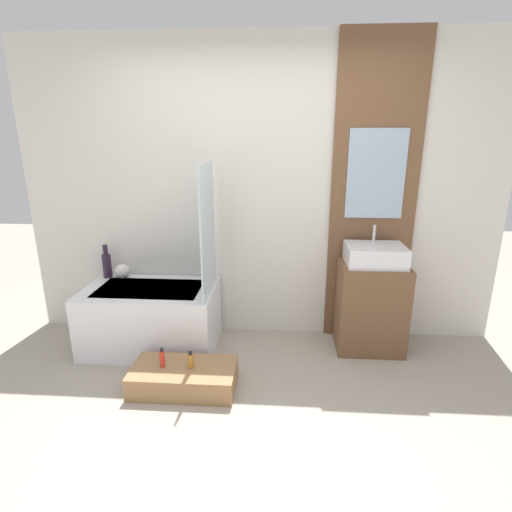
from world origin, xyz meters
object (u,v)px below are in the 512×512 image
Objects in this scene: vase_tall_dark at (107,264)px; vase_round_light at (122,271)px; bathtub at (152,317)px; sink at (375,255)px; bottle_soap_primary at (162,358)px; wooden_step_bench at (184,378)px; bottle_soap_secondary at (191,360)px.

vase_round_light is at bearing -10.72° from vase_tall_dark.
sink reaches higher than bathtub.
bottle_soap_primary is at bearing -54.40° from vase_round_light.
vase_round_light is 1.08m from bottle_soap_primary.
vase_tall_dark is (-0.47, 0.25, 0.39)m from bathtub.
bathtub is at bearing 125.14° from wooden_step_bench.
wooden_step_bench is at bearing -154.33° from sink.
bathtub is at bearing 114.24° from bottle_soap_primary.
bathtub is 0.76m from wooden_step_bench.
vase_tall_dark is at bearing 151.74° from bathtub.
wooden_step_bench is 5.60× the size of vase_round_light.
bottle_soap_secondary is (0.48, -0.60, -0.04)m from bathtub.
bottle_soap_secondary is at bearing -153.44° from sink.
vase_round_light is (-0.74, 0.82, 0.53)m from wooden_step_bench.
bathtub is at bearing -176.77° from sink.
bottle_soap_secondary is at bearing -51.38° from bathtub.
sink is at bearing 26.56° from bottle_soap_secondary.
vase_round_light is 1.21m from bottle_soap_secondary.
bottle_soap_primary reaches higher than wooden_step_bench.
bottle_soap_primary is at bearing -49.04° from vase_tall_dark.
bottle_soap_primary is at bearing 180.00° from wooden_step_bench.
bottle_soap_secondary is at bearing -0.00° from bottle_soap_primary.
sink reaches higher than vase_tall_dark.
bathtub is 2.35× the size of sink.
vase_tall_dark is 1.21m from bottle_soap_primary.
wooden_step_bench is 5.04× the size of bottle_soap_primary.
bathtub is 3.67× the size of vase_tall_dark.
vase_round_light reaches higher than wooden_step_bench.
bottle_soap_primary is (0.27, -0.60, -0.03)m from bathtub.
bottle_soap_secondary is (0.95, -0.85, -0.44)m from vase_tall_dark.
sink is at bearing 23.53° from bottle_soap_primary.
bottle_soap_secondary is at bearing -0.00° from wooden_step_bench.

